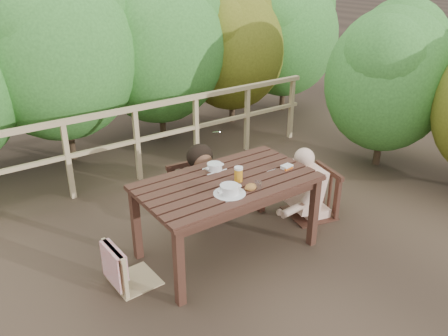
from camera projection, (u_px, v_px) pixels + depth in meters
ground at (227, 250)px, 4.64m from camera, size 60.00×60.00×0.00m
table at (227, 217)px, 4.48m from camera, size 1.69×0.95×0.78m
chair_left at (131, 244)px, 4.02m from camera, size 0.42×0.42×0.82m
chair_far at (194, 171)px, 5.16m from camera, size 0.55×0.55×1.01m
chair_right at (312, 174)px, 5.07m from camera, size 0.60×0.60×1.02m
woman at (193, 157)px, 5.11m from camera, size 0.60×0.71×1.34m
diner_right at (316, 159)px, 5.01m from camera, size 0.79×0.69×1.38m
railing at (137, 144)px, 5.91m from camera, size 5.60×0.10×1.01m
hedge_row at (118, 20)px, 6.42m from camera, size 6.60×1.60×3.80m
shrub_side at (446, 70)px, 5.59m from camera, size 1.40×2.20×2.90m
soup_near at (230, 190)px, 4.05m from camera, size 0.29×0.29×0.10m
soup_far at (215, 167)px, 4.50m from camera, size 0.25×0.25×0.08m
bread_roll at (251, 187)px, 4.13m from camera, size 0.12×0.09×0.07m
beer_glass at (238, 175)px, 4.26m from camera, size 0.08×0.08×0.16m
tumbler at (258, 186)px, 4.14m from camera, size 0.07×0.07×0.08m
butter_tub at (287, 167)px, 4.54m from camera, size 0.12×0.10×0.05m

